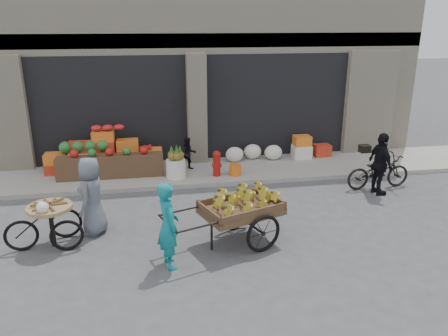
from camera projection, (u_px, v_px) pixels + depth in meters
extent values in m
plane|color=#424244|center=(228.00, 242.00, 8.58)|extent=(80.00, 80.00, 0.00)
cube|color=gray|center=(202.00, 172.00, 12.39)|extent=(18.00, 2.20, 0.12)
cube|color=beige|center=(185.00, 40.00, 15.12)|extent=(14.00, 6.00, 7.00)
cube|color=gray|center=(194.00, 40.00, 12.43)|extent=(14.00, 0.30, 0.40)
cube|color=black|center=(112.00, 106.00, 13.24)|extent=(4.40, 1.60, 3.10)
cube|color=black|center=(269.00, 101.00, 14.06)|extent=(4.40, 1.60, 3.10)
cube|color=beige|center=(196.00, 109.00, 12.86)|extent=(0.55, 0.80, 3.22)
cube|color=brown|center=(111.00, 166.00, 11.73)|extent=(2.80, 0.45, 0.60)
sphere|color=#1E5923|center=(84.00, 147.00, 11.94)|extent=(0.34, 0.34, 0.34)
cylinder|color=silver|center=(176.00, 168.00, 11.70)|extent=(0.52, 0.52, 0.50)
cylinder|color=#A5140F|center=(217.00, 166.00, 11.83)|extent=(0.20, 0.20, 0.56)
sphere|color=#A5140F|center=(217.00, 154.00, 11.72)|extent=(0.22, 0.22, 0.22)
cylinder|color=orange|center=(235.00, 170.00, 11.90)|extent=(0.32, 0.32, 0.30)
ellipsoid|color=silver|center=(254.00, 153.00, 13.14)|extent=(1.70, 0.60, 0.44)
imported|color=black|center=(188.00, 154.00, 12.26)|extent=(0.51, 0.43, 0.93)
cube|color=brown|center=(241.00, 210.00, 8.36)|extent=(1.71, 1.40, 0.13)
torus|color=black|center=(263.00, 234.00, 8.11)|extent=(0.72, 0.31, 0.74)
torus|color=black|center=(234.00, 213.00, 8.97)|extent=(0.72, 0.31, 0.74)
cylinder|color=black|center=(212.00, 236.00, 8.18)|extent=(0.06, 0.06, 0.61)
imported|color=#10767E|center=(168.00, 225.00, 7.51)|extent=(0.51, 0.65, 1.57)
cylinder|color=#9E7F51|center=(49.00, 208.00, 8.18)|extent=(0.97, 0.97, 0.07)
cube|color=black|center=(52.00, 227.00, 8.31)|extent=(0.09, 0.09, 0.80)
torus|color=black|center=(67.00, 235.00, 8.17)|extent=(0.62, 0.17, 0.62)
torus|color=black|center=(66.00, 223.00, 8.67)|extent=(0.62, 0.17, 0.62)
torus|color=black|center=(21.00, 236.00, 8.16)|extent=(0.62, 0.17, 0.62)
imported|color=slate|center=(92.00, 196.00, 8.72)|extent=(0.71, 0.90, 1.60)
imported|color=black|center=(378.00, 171.00, 11.23)|extent=(1.74, 0.68, 0.90)
imported|color=black|center=(380.00, 164.00, 10.71)|extent=(0.43, 0.94, 1.57)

